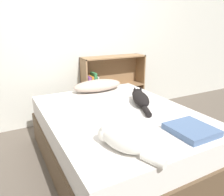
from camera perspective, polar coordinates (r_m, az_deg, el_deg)
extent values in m
plane|color=brown|center=(2.43, 1.60, -15.78)|extent=(8.00, 8.00, 0.00)
cube|color=silver|center=(3.22, -10.31, 16.07)|extent=(8.00, 0.06, 2.50)
cube|color=brown|center=(2.34, 1.64, -12.38)|extent=(1.41, 1.85, 0.34)
cube|color=silver|center=(2.21, 1.70, -6.18)|extent=(1.37, 1.79, 0.22)
ellipsoid|color=#B29E8E|center=(2.83, -3.76, 3.28)|extent=(0.65, 0.29, 0.14)
ellipsoid|color=white|center=(1.50, 2.88, -10.78)|extent=(0.28, 0.40, 0.16)
sphere|color=white|center=(1.60, -1.43, -9.22)|extent=(0.13, 0.13, 0.13)
cone|color=white|center=(1.54, -2.36, -7.41)|extent=(0.04, 0.04, 0.03)
cone|color=white|center=(1.59, -0.57, -6.59)|extent=(0.04, 0.04, 0.03)
cylinder|color=white|center=(1.41, 10.80, -15.55)|extent=(0.11, 0.17, 0.06)
ellipsoid|color=black|center=(2.36, 7.50, -0.20)|extent=(0.31, 0.44, 0.13)
sphere|color=black|center=(2.52, 6.67, 1.04)|extent=(0.12, 0.12, 0.12)
cone|color=black|center=(2.50, 5.96, 2.50)|extent=(0.04, 0.04, 0.03)
cone|color=black|center=(2.51, 7.49, 2.53)|extent=(0.04, 0.04, 0.03)
cylinder|color=black|center=(2.12, 9.04, -3.45)|extent=(0.13, 0.19, 0.06)
cube|color=#8E6B47|center=(3.21, -7.23, 1.98)|extent=(0.02, 0.26, 0.93)
cube|color=#8E6B47|center=(3.66, 7.21, 4.03)|extent=(0.02, 0.26, 0.93)
cube|color=#8E6B47|center=(3.56, 0.44, -3.99)|extent=(1.00, 0.26, 0.02)
cube|color=#8E6B47|center=(3.32, 0.48, 10.70)|extent=(1.00, 0.26, 0.02)
cube|color=#8E6B47|center=(3.41, 0.46, 3.09)|extent=(0.96, 0.26, 0.02)
cube|color=#8E6B47|center=(3.51, -0.48, 3.55)|extent=(1.00, 0.02, 0.93)
cube|color=#8C4C99|center=(3.16, -6.24, 3.86)|extent=(0.04, 0.16, 0.20)
cube|color=orange|center=(3.18, -5.50, 3.96)|extent=(0.03, 0.16, 0.20)
cube|color=#337F47|center=(3.19, -4.77, 4.45)|extent=(0.04, 0.16, 0.25)
cube|color=beige|center=(3.21, -4.08, 4.03)|extent=(0.02, 0.16, 0.19)
cube|color=#4C668E|center=(1.86, 20.00, -7.79)|extent=(0.32, 0.34, 0.05)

